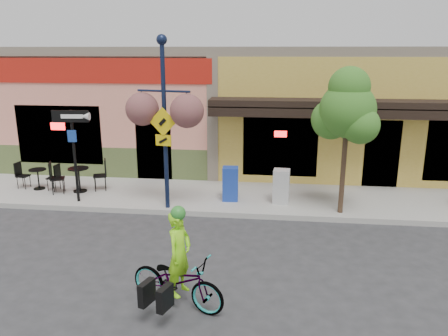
# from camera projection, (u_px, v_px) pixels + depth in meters

# --- Properties ---
(ground) EXTENTS (90.00, 90.00, 0.00)m
(ground) POSITION_uv_depth(u_px,v_px,m) (233.00, 225.00, 11.34)
(ground) COLOR #2D2D30
(ground) RESTS_ON ground
(sidewalk) EXTENTS (24.00, 3.00, 0.15)m
(sidewalk) POSITION_uv_depth(u_px,v_px,m) (239.00, 197.00, 13.23)
(sidewalk) COLOR #9E9B93
(sidewalk) RESTS_ON ground
(curb) EXTENTS (24.00, 0.12, 0.15)m
(curb) POSITION_uv_depth(u_px,v_px,m) (235.00, 215.00, 11.84)
(curb) COLOR #A8A59E
(curb) RESTS_ON ground
(building) EXTENTS (18.20, 8.20, 4.50)m
(building) POSITION_uv_depth(u_px,v_px,m) (251.00, 104.00, 17.93)
(building) COLOR #EE8E76
(building) RESTS_ON ground
(bicycle) EXTENTS (1.95, 1.23, 0.97)m
(bicycle) POSITION_uv_depth(u_px,v_px,m) (177.00, 281.00, 7.67)
(bicycle) COLOR maroon
(bicycle) RESTS_ON ground
(cyclist_rider) EXTENTS (0.53, 0.65, 1.52)m
(cyclist_rider) POSITION_uv_depth(u_px,v_px,m) (180.00, 267.00, 7.59)
(cyclist_rider) COLOR #92F519
(cyclist_rider) RESTS_ON ground
(lamp_post) EXTENTS (1.57, 0.85, 4.65)m
(lamp_post) POSITION_uv_depth(u_px,v_px,m) (165.00, 125.00, 11.60)
(lamp_post) COLOR #121C38
(lamp_post) RESTS_ON sidewalk
(one_way_sign) EXTENTS (1.04, 0.33, 2.66)m
(one_way_sign) POSITION_uv_depth(u_px,v_px,m) (75.00, 157.00, 12.35)
(one_way_sign) COLOR black
(one_way_sign) RESTS_ON sidewalk
(cafe_set_left) EXTENTS (1.46, 0.82, 0.84)m
(cafe_set_left) POSITION_uv_depth(u_px,v_px,m) (38.00, 176.00, 13.70)
(cafe_set_left) COLOR black
(cafe_set_left) RESTS_ON sidewalk
(cafe_set_right) EXTENTS (1.84, 1.37, 0.99)m
(cafe_set_right) POSITION_uv_depth(u_px,v_px,m) (79.00, 176.00, 13.43)
(cafe_set_right) COLOR black
(cafe_set_right) RESTS_ON sidewalk
(newspaper_box_blue) EXTENTS (0.47, 0.42, 0.99)m
(newspaper_box_blue) POSITION_uv_depth(u_px,v_px,m) (230.00, 184.00, 12.67)
(newspaper_box_blue) COLOR #1A389F
(newspaper_box_blue) RESTS_ON sidewalk
(newspaper_box_grey) EXTENTS (0.49, 0.45, 0.98)m
(newspaper_box_grey) POSITION_uv_depth(u_px,v_px,m) (281.00, 186.00, 12.46)
(newspaper_box_grey) COLOR #ADADAD
(newspaper_box_grey) RESTS_ON sidewalk
(street_tree) EXTENTS (2.00, 2.00, 3.92)m
(street_tree) POSITION_uv_depth(u_px,v_px,m) (345.00, 141.00, 11.32)
(street_tree) COLOR #3D7A26
(street_tree) RESTS_ON sidewalk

